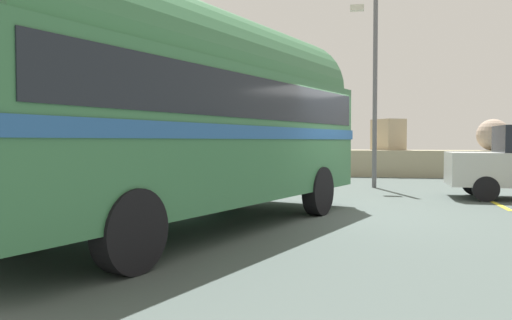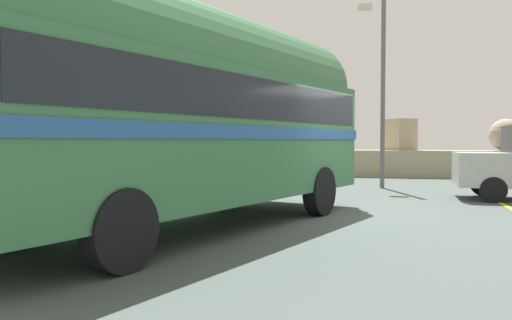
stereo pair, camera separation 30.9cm
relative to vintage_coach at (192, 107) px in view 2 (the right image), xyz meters
name	(u,v)px [view 2 (the right image)]	position (x,y,z in m)	size (l,w,h in m)	color
ground	(331,215)	(2.08, 2.24, -2.04)	(32.00, 26.00, 0.02)	#45514D
breakwater	(361,159)	(2.14, 14.04, -1.33)	(31.36, 2.33, 2.41)	#9C9477
vintage_coach	(192,107)	(0.00, 0.00, 0.00)	(4.96, 8.90, 3.70)	black
second_coach	(42,114)	(-3.89, 1.39, 0.00)	(3.63, 8.84, 3.70)	black
lamp_post	(380,82)	(2.95, 8.52, 1.29)	(0.87, 0.66, 5.87)	#5B5B60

